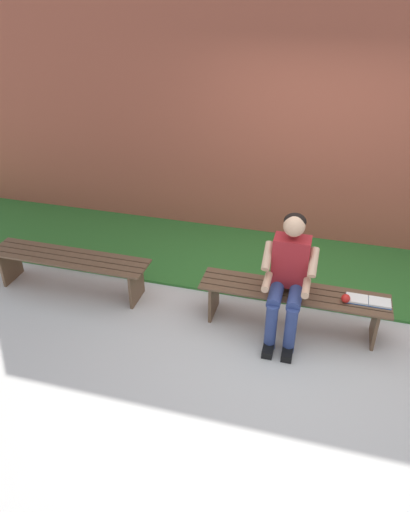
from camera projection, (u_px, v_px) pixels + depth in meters
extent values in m
cube|color=beige|center=(141.00, 373.00, 4.29)|extent=(10.00, 7.00, 0.04)
cube|color=#2D6B28|center=(204.00, 253.00, 6.02)|extent=(9.00, 1.56, 0.03)
cube|color=#9E4C38|center=(279.00, 117.00, 5.77)|extent=(9.50, 0.24, 3.12)
cube|color=brown|center=(295.00, 283.00, 4.74)|extent=(1.83, 0.10, 0.02)
cube|color=brown|center=(294.00, 289.00, 4.65)|extent=(1.83, 0.10, 0.02)
cube|color=brown|center=(293.00, 295.00, 4.57)|extent=(1.83, 0.10, 0.02)
cube|color=brown|center=(292.00, 301.00, 4.49)|extent=(1.83, 0.10, 0.02)
cube|color=brown|center=(375.00, 323.00, 4.54)|extent=(0.03, 0.35, 0.41)
cube|color=brown|center=(214.00, 297.00, 4.91)|extent=(0.03, 0.35, 0.41)
cube|color=brown|center=(75.00, 250.00, 5.28)|extent=(1.79, 0.10, 0.02)
cube|color=brown|center=(71.00, 255.00, 5.20)|extent=(1.79, 0.10, 0.02)
cube|color=brown|center=(66.00, 260.00, 5.12)|extent=(1.79, 0.10, 0.02)
cube|color=brown|center=(61.00, 264.00, 5.03)|extent=(1.79, 0.10, 0.02)
cube|color=brown|center=(136.00, 285.00, 5.09)|extent=(0.03, 0.35, 0.41)
cube|color=brown|center=(11.00, 264.00, 5.45)|extent=(0.03, 0.35, 0.41)
cube|color=maroon|center=(290.00, 261.00, 4.47)|extent=(0.34, 0.20, 0.50)
sphere|color=tan|center=(294.00, 226.00, 4.26)|extent=(0.20, 0.20, 0.20)
ellipsoid|color=black|center=(295.00, 221.00, 4.27)|extent=(0.20, 0.19, 0.15)
cylinder|color=navy|center=(295.00, 296.00, 4.42)|extent=(0.13, 0.40, 0.13)
cylinder|color=navy|center=(276.00, 293.00, 4.46)|extent=(0.13, 0.40, 0.13)
cylinder|color=navy|center=(290.00, 331.00, 4.38)|extent=(0.11, 0.11, 0.50)
cube|color=black|center=(287.00, 352.00, 4.45)|extent=(0.10, 0.22, 0.07)
cylinder|color=navy|center=(271.00, 327.00, 4.42)|extent=(0.11, 0.11, 0.50)
cube|color=black|center=(268.00, 349.00, 4.49)|extent=(0.10, 0.22, 0.07)
cylinder|color=tan|center=(313.00, 262.00, 4.32)|extent=(0.08, 0.28, 0.23)
cylinder|color=tan|center=(306.00, 288.00, 4.29)|extent=(0.07, 0.26, 0.07)
cylinder|color=tan|center=(268.00, 256.00, 4.42)|extent=(0.08, 0.28, 0.23)
cylinder|color=tan|center=(267.00, 282.00, 4.37)|extent=(0.07, 0.26, 0.07)
sphere|color=red|center=(346.00, 298.00, 4.43)|extent=(0.08, 0.08, 0.08)
cube|color=white|center=(380.00, 302.00, 4.43)|extent=(0.20, 0.15, 0.02)
cube|color=white|center=(357.00, 299.00, 4.48)|extent=(0.20, 0.15, 0.02)
cube|color=#1E478C|center=(368.00, 301.00, 4.46)|extent=(0.41, 0.16, 0.01)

